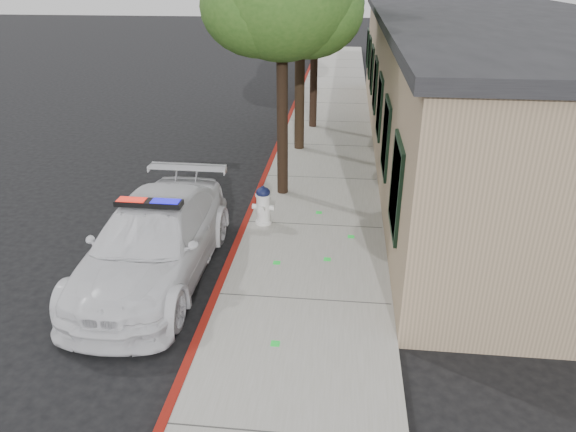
# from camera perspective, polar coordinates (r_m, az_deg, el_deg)

# --- Properties ---
(ground) EXTENTS (120.00, 120.00, 0.00)m
(ground) POSITION_cam_1_polar(r_m,az_deg,el_deg) (9.79, -8.06, -8.95)
(ground) COLOR black
(ground) RESTS_ON ground
(sidewalk) EXTENTS (3.20, 60.00, 0.15)m
(sidewalk) POSITION_cam_1_polar(r_m,az_deg,el_deg) (12.10, 2.64, -1.23)
(sidewalk) COLOR gray
(sidewalk) RESTS_ON ground
(red_curb) EXTENTS (0.14, 60.00, 0.16)m
(red_curb) POSITION_cam_1_polar(r_m,az_deg,el_deg) (12.27, -4.55, -0.86)
(red_curb) COLOR maroon
(red_curb) RESTS_ON ground
(clapboard_building) EXTENTS (7.30, 20.89, 4.24)m
(clapboard_building) POSITION_cam_1_polar(r_m,az_deg,el_deg) (17.73, 21.24, 12.72)
(clapboard_building) COLOR #A08668
(clapboard_building) RESTS_ON ground
(police_car) EXTENTS (2.13, 5.15, 1.61)m
(police_car) POSITION_cam_1_polar(r_m,az_deg,el_deg) (10.35, -14.25, -2.70)
(police_car) COLOR white
(police_car) RESTS_ON ground
(fire_hydrant) EXTENTS (0.51, 0.44, 0.90)m
(fire_hydrant) POSITION_cam_1_polar(r_m,az_deg,el_deg) (11.95, -2.68, 1.19)
(fire_hydrant) COLOR white
(fire_hydrant) RESTS_ON sidewalk
(street_tree_near) EXTENTS (3.65, 3.37, 6.16)m
(street_tree_near) POSITION_cam_1_polar(r_m,az_deg,el_deg) (12.77, -0.64, 22.02)
(street_tree_near) COLOR black
(street_tree_near) RESTS_ON sidewalk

